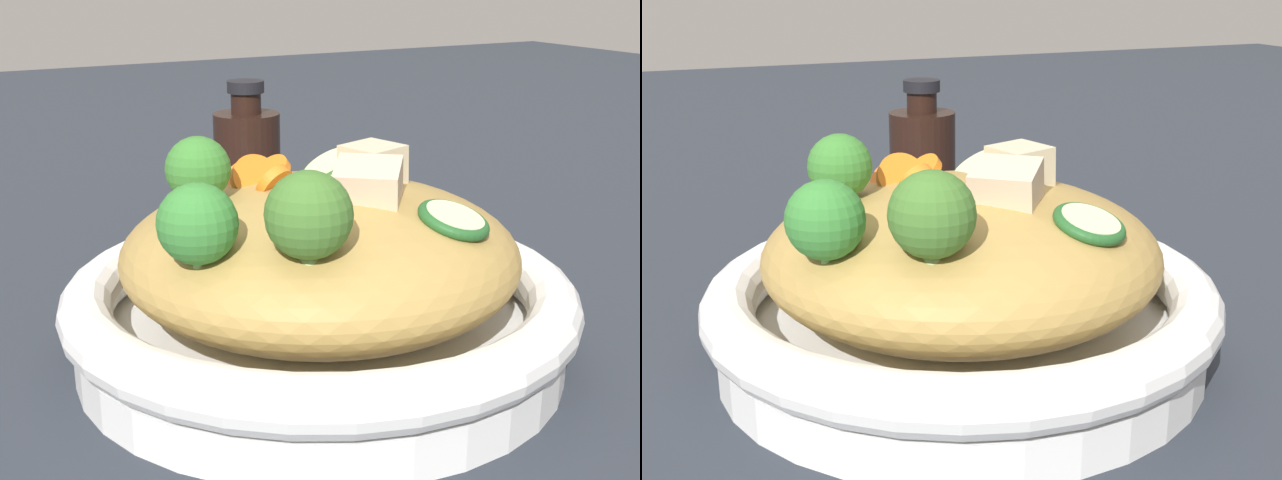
# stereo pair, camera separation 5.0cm
# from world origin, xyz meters

# --- Properties ---
(ground_plane) EXTENTS (3.00, 3.00, 0.00)m
(ground_plane) POSITION_xyz_m (0.00, 0.00, 0.00)
(ground_plane) COLOR #282E37
(serving_bowl) EXTENTS (0.30, 0.30, 0.05)m
(serving_bowl) POSITION_xyz_m (0.00, 0.00, 0.03)
(serving_bowl) COLOR white
(serving_bowl) RESTS_ON ground_plane
(noodle_heap) EXTENTS (0.23, 0.23, 0.08)m
(noodle_heap) POSITION_xyz_m (-0.00, -0.00, 0.06)
(noodle_heap) COLOR #AB8745
(noodle_heap) RESTS_ON serving_bowl
(broccoli_florets) EXTENTS (0.10, 0.14, 0.06)m
(broccoli_florets) POSITION_xyz_m (-0.06, -0.04, 0.11)
(broccoli_florets) COLOR #97BE75
(broccoli_florets) RESTS_ON serving_bowl
(carrot_coins) EXTENTS (0.13, 0.07, 0.03)m
(carrot_coins) POSITION_xyz_m (-0.00, 0.04, 0.10)
(carrot_coins) COLOR orange
(carrot_coins) RESTS_ON serving_bowl
(zucchini_slices) EXTENTS (0.06, 0.16, 0.03)m
(zucchini_slices) POSITION_xyz_m (0.04, -0.01, 0.10)
(zucchini_slices) COLOR beige
(zucchini_slices) RESTS_ON serving_bowl
(chicken_chunks) EXTENTS (0.08, 0.09, 0.03)m
(chicken_chunks) POSITION_xyz_m (0.03, -0.01, 0.11)
(chicken_chunks) COLOR beige
(chicken_chunks) RESTS_ON serving_bowl
(soy_sauce_bottle) EXTENTS (0.06, 0.06, 0.13)m
(soy_sauce_bottle) POSITION_xyz_m (0.07, 0.27, 0.05)
(soy_sauce_bottle) COLOR black
(soy_sauce_bottle) RESTS_ON ground_plane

